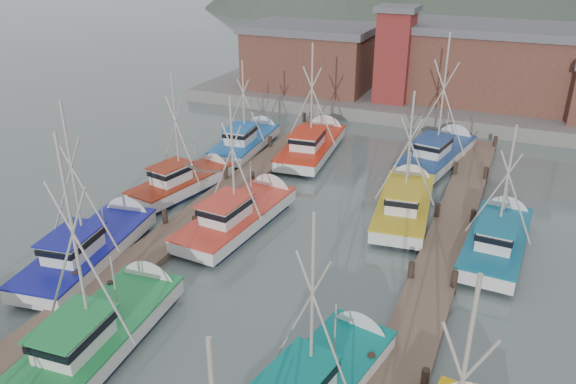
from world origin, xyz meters
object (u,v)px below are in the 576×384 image
at_px(boat_12, 314,145).
at_px(boat_8, 242,214).
at_px(lookout_tower, 395,54).
at_px(boat_4, 104,330).

bearing_deg(boat_12, boat_8, -93.18).
xyz_separation_m(lookout_tower, boat_4, (-2.48, -37.31, -4.87)).
distance_m(boat_4, boat_8, 11.54).
bearing_deg(boat_4, lookout_tower, 81.46).
distance_m(lookout_tower, boat_8, 26.32).
height_order(boat_4, boat_8, boat_4).
height_order(boat_8, boat_12, boat_12).
bearing_deg(boat_8, boat_4, -86.86).
relative_size(boat_4, boat_8, 1.05).
relative_size(lookout_tower, boat_12, 0.83).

